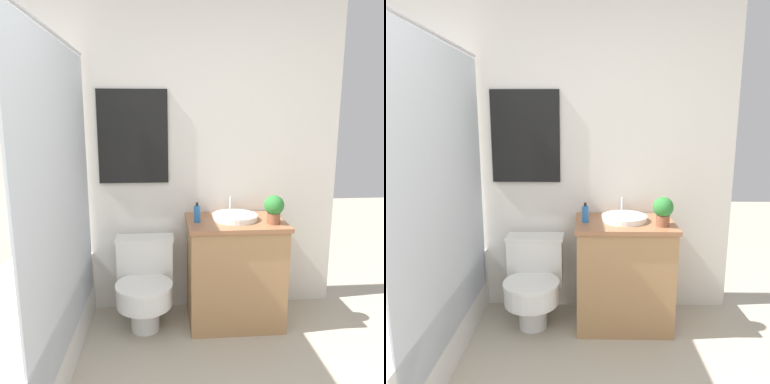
# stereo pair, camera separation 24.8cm
# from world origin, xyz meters

# --- Properties ---
(wall_back) EXTENTS (3.06, 0.07, 2.50)m
(wall_back) POSITION_xyz_m (-0.00, 2.07, 1.25)
(wall_back) COLOR silver
(wall_back) RESTS_ON ground_plane
(shower_area) EXTENTS (0.62, 1.56, 1.98)m
(shower_area) POSITION_xyz_m (-0.71, 1.27, 0.29)
(shower_area) COLOR white
(shower_area) RESTS_ON ground_plane
(toilet) EXTENTS (0.44, 0.55, 0.64)m
(toilet) POSITION_xyz_m (0.00, 1.78, 0.34)
(toilet) COLOR white
(toilet) RESTS_ON ground_plane
(vanity) EXTENTS (0.71, 0.51, 0.79)m
(vanity) POSITION_xyz_m (0.67, 1.78, 0.40)
(vanity) COLOR #AD7F51
(vanity) RESTS_ON ground_plane
(sink) EXTENTS (0.33, 0.37, 0.13)m
(sink) POSITION_xyz_m (0.67, 1.80, 0.82)
(sink) COLOR white
(sink) RESTS_ON vanity
(soap_bottle) EXTENTS (0.05, 0.05, 0.14)m
(soap_bottle) POSITION_xyz_m (0.38, 1.75, 0.86)
(soap_bottle) COLOR #2D6BB2
(soap_bottle) RESTS_ON vanity
(potted_plant) EXTENTS (0.14, 0.14, 0.21)m
(potted_plant) POSITION_xyz_m (0.92, 1.67, 0.91)
(potted_plant) COLOR brown
(potted_plant) RESTS_ON vanity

